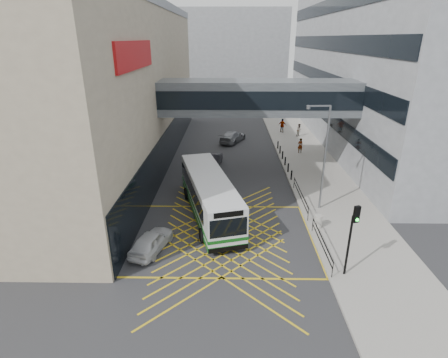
{
  "coord_description": "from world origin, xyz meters",
  "views": [
    {
      "loc": [
        0.39,
        -20.6,
        12.57
      ],
      "look_at": [
        0.0,
        4.0,
        2.6
      ],
      "focal_mm": 28.0,
      "sensor_mm": 36.0,
      "label": 1
    }
  ],
  "objects_px": {
    "car_white": "(151,241)",
    "litter_bin": "(318,221)",
    "car_dark": "(213,160)",
    "pedestrian_a": "(300,145)",
    "bus": "(209,194)",
    "traffic_light": "(352,231)",
    "pedestrian_b": "(299,130)",
    "street_lamp": "(323,152)",
    "pedestrian_c": "(282,126)",
    "car_silver": "(233,136)"
  },
  "relations": [
    {
      "from": "pedestrian_a",
      "to": "litter_bin",
      "type": "bearing_deg",
      "value": 67.9
    },
    {
      "from": "bus",
      "to": "litter_bin",
      "type": "bearing_deg",
      "value": -30.7
    },
    {
      "from": "bus",
      "to": "traffic_light",
      "type": "bearing_deg",
      "value": -57.87
    },
    {
      "from": "car_silver",
      "to": "street_lamp",
      "type": "bearing_deg",
      "value": 133.08
    },
    {
      "from": "street_lamp",
      "to": "litter_bin",
      "type": "relative_size",
      "value": 8.51
    },
    {
      "from": "street_lamp",
      "to": "pedestrian_a",
      "type": "height_order",
      "value": "street_lamp"
    },
    {
      "from": "bus",
      "to": "traffic_light",
      "type": "relative_size",
      "value": 2.63
    },
    {
      "from": "litter_bin",
      "to": "pedestrian_a",
      "type": "height_order",
      "value": "pedestrian_a"
    },
    {
      "from": "traffic_light",
      "to": "pedestrian_b",
      "type": "bearing_deg",
      "value": 67.02
    },
    {
      "from": "car_white",
      "to": "pedestrian_a",
      "type": "xyz_separation_m",
      "value": [
        13.09,
        20.13,
        0.35
      ]
    },
    {
      "from": "car_dark",
      "to": "pedestrian_b",
      "type": "distance_m",
      "value": 16.13
    },
    {
      "from": "litter_bin",
      "to": "pedestrian_a",
      "type": "bearing_deg",
      "value": 83.61
    },
    {
      "from": "litter_bin",
      "to": "pedestrian_b",
      "type": "xyz_separation_m",
      "value": [
        3.18,
        24.6,
        0.38
      ]
    },
    {
      "from": "pedestrian_c",
      "to": "bus",
      "type": "bearing_deg",
      "value": 88.66
    },
    {
      "from": "litter_bin",
      "to": "car_dark",
      "type": "bearing_deg",
      "value": 121.62
    },
    {
      "from": "pedestrian_b",
      "to": "car_white",
      "type": "bearing_deg",
      "value": -162.08
    },
    {
      "from": "traffic_light",
      "to": "litter_bin",
      "type": "xyz_separation_m",
      "value": [
        -0.34,
        5.33,
        -2.38
      ]
    },
    {
      "from": "car_white",
      "to": "pedestrian_a",
      "type": "bearing_deg",
      "value": -106.48
    },
    {
      "from": "car_dark",
      "to": "traffic_light",
      "type": "distance_m",
      "value": 20.19
    },
    {
      "from": "bus",
      "to": "car_dark",
      "type": "relative_size",
      "value": 2.5
    },
    {
      "from": "bus",
      "to": "pedestrian_c",
      "type": "relative_size",
      "value": 5.92
    },
    {
      "from": "car_white",
      "to": "car_silver",
      "type": "height_order",
      "value": "car_silver"
    },
    {
      "from": "litter_bin",
      "to": "pedestrian_b",
      "type": "bearing_deg",
      "value": 82.64
    },
    {
      "from": "street_lamp",
      "to": "pedestrian_b",
      "type": "relative_size",
      "value": 4.74
    },
    {
      "from": "bus",
      "to": "car_white",
      "type": "relative_size",
      "value": 2.76
    },
    {
      "from": "car_white",
      "to": "car_silver",
      "type": "xyz_separation_m",
      "value": [
        5.3,
        24.99,
        0.11
      ]
    },
    {
      "from": "pedestrian_a",
      "to": "street_lamp",
      "type": "bearing_deg",
      "value": 69.18
    },
    {
      "from": "car_silver",
      "to": "pedestrian_a",
      "type": "height_order",
      "value": "pedestrian_a"
    },
    {
      "from": "car_dark",
      "to": "traffic_light",
      "type": "relative_size",
      "value": 1.05
    },
    {
      "from": "car_dark",
      "to": "pedestrian_a",
      "type": "xyz_separation_m",
      "value": [
        9.9,
        4.42,
        0.29
      ]
    },
    {
      "from": "pedestrian_c",
      "to": "pedestrian_a",
      "type": "bearing_deg",
      "value": 113.36
    },
    {
      "from": "pedestrian_c",
      "to": "traffic_light",
      "type": "bearing_deg",
      "value": 107.18
    },
    {
      "from": "car_dark",
      "to": "car_white",
      "type": "bearing_deg",
      "value": 84.67
    },
    {
      "from": "pedestrian_a",
      "to": "car_dark",
      "type": "bearing_deg",
      "value": 8.36
    },
    {
      "from": "traffic_light",
      "to": "car_dark",
      "type": "bearing_deg",
      "value": 96.88
    },
    {
      "from": "litter_bin",
      "to": "traffic_light",
      "type": "bearing_deg",
      "value": -86.32
    },
    {
      "from": "bus",
      "to": "car_silver",
      "type": "relative_size",
      "value": 2.33
    },
    {
      "from": "car_white",
      "to": "car_silver",
      "type": "relative_size",
      "value": 0.84
    },
    {
      "from": "car_white",
      "to": "pedestrian_a",
      "type": "height_order",
      "value": "pedestrian_a"
    },
    {
      "from": "bus",
      "to": "street_lamp",
      "type": "distance_m",
      "value": 9.0
    },
    {
      "from": "car_white",
      "to": "traffic_light",
      "type": "height_order",
      "value": "traffic_light"
    },
    {
      "from": "traffic_light",
      "to": "pedestrian_a",
      "type": "relative_size",
      "value": 2.56
    },
    {
      "from": "bus",
      "to": "traffic_light",
      "type": "distance_m",
      "value": 11.12
    },
    {
      "from": "car_white",
      "to": "litter_bin",
      "type": "bearing_deg",
      "value": -149.45
    },
    {
      "from": "bus",
      "to": "car_silver",
      "type": "distance_m",
      "value": 20.14
    },
    {
      "from": "car_white",
      "to": "litter_bin",
      "type": "distance_m",
      "value": 11.49
    },
    {
      "from": "car_silver",
      "to": "traffic_light",
      "type": "xyz_separation_m",
      "value": [
        6.19,
        -27.54,
        2.24
      ]
    },
    {
      "from": "car_silver",
      "to": "traffic_light",
      "type": "height_order",
      "value": "traffic_light"
    },
    {
      "from": "street_lamp",
      "to": "pedestrian_b",
      "type": "bearing_deg",
      "value": 77.98
    },
    {
      "from": "street_lamp",
      "to": "litter_bin",
      "type": "height_order",
      "value": "street_lamp"
    }
  ]
}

